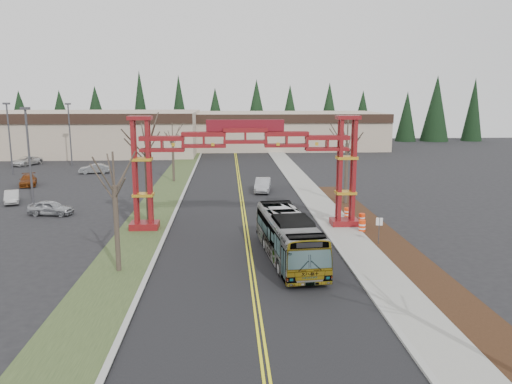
{
  "coord_description": "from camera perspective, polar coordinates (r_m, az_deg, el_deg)",
  "views": [
    {
      "loc": [
        -1.37,
        -20.6,
        10.48
      ],
      "look_at": [
        0.51,
        12.37,
        4.02
      ],
      "focal_mm": 35.0,
      "sensor_mm": 36.0,
      "label": 1
    }
  ],
  "objects": [
    {
      "name": "lane_line_right",
      "position": [
        46.8,
        -1.36,
        -1.85
      ],
      "size": [
        0.12,
        100.0,
        0.01
      ],
      "primitive_type": "cube",
      "color": "yellow",
      "rests_on": "road"
    },
    {
      "name": "gateway_arch",
      "position": [
        38.88,
        -1.22,
        4.42
      ],
      "size": [
        18.2,
        1.6,
        8.9
      ],
      "color": "maroon",
      "rests_on": "ground"
    },
    {
      "name": "barrel_south",
      "position": [
        39.41,
        12.03,
        -3.87
      ],
      "size": [
        0.53,
        0.53,
        0.98
      ],
      "color": "#FF3C0E",
      "rests_on": "ground"
    },
    {
      "name": "bare_tree_median_mid",
      "position": [
        41.55,
        -12.47,
        4.89
      ],
      "size": [
        3.49,
        3.49,
        8.54
      ],
      "color": "#382D26",
      "rests_on": "ground"
    },
    {
      "name": "barrel_mid",
      "position": [
        41.68,
        12.0,
        -3.07
      ],
      "size": [
        0.52,
        0.52,
        0.96
      ],
      "color": "#FF3C0E",
      "rests_on": "ground"
    },
    {
      "name": "grass_median",
      "position": [
        47.24,
        -11.25,
        -1.92
      ],
      "size": [
        4.0,
        110.0,
        0.08
      ],
      "primitive_type": "cube",
      "color": "#304120",
      "rests_on": "ground"
    },
    {
      "name": "light_pole_far",
      "position": [
        79.0,
        -20.52,
        6.66
      ],
      "size": [
        0.81,
        0.4,
        9.29
      ],
      "color": "#3F3F44",
      "rests_on": "ground"
    },
    {
      "name": "parked_car_far_a",
      "position": [
        70.94,
        -17.99,
        2.56
      ],
      "size": [
        4.14,
        1.99,
        1.31
      ],
      "primitive_type": "imported",
      "rotation": [
        0.0,
        0.0,
        4.87
      ],
      "color": "#919598",
      "rests_on": "ground"
    },
    {
      "name": "barrel_north",
      "position": [
        43.76,
        10.34,
        -2.37
      ],
      "size": [
        0.49,
        0.49,
        0.91
      ],
      "color": "#FF3C0E",
      "rests_on": "ground"
    },
    {
      "name": "road",
      "position": [
        46.8,
        -1.5,
        -1.87
      ],
      "size": [
        12.0,
        110.0,
        0.02
      ],
      "primitive_type": "cube",
      "color": "black",
      "rests_on": "ground"
    },
    {
      "name": "silver_sedan",
      "position": [
        54.7,
        0.79,
        0.82
      ],
      "size": [
        2.19,
        4.74,
        1.51
      ],
      "primitive_type": "imported",
      "rotation": [
        0.0,
        0.0,
        -0.13
      ],
      "color": "#A5A8AD",
      "rests_on": "ground"
    },
    {
      "name": "parked_car_mid_a",
      "position": [
        64.22,
        -24.6,
        1.23
      ],
      "size": [
        3.03,
        4.69,
        1.26
      ],
      "primitive_type": "imported",
      "rotation": [
        0.0,
        0.0,
        0.31
      ],
      "color": "#6E320F",
      "rests_on": "ground"
    },
    {
      "name": "parked_car_near_a",
      "position": [
        47.65,
        -22.41,
        -1.67
      ],
      "size": [
        4.1,
        2.16,
        1.33
      ],
      "primitive_type": "imported",
      "rotation": [
        0.0,
        0.0,
        1.41
      ],
      "color": "#A6A9AE",
      "rests_on": "ground"
    },
    {
      "name": "landscape_strip",
      "position": [
        34.33,
        16.74,
        -7.09
      ],
      "size": [
        2.6,
        50.0,
        0.12
      ],
      "primitive_type": "cube",
      "color": "black",
      "rests_on": "ground"
    },
    {
      "name": "sidewalk_right",
      "position": [
        47.62,
        7.68,
        -1.66
      ],
      "size": [
        2.6,
        110.0,
        0.14
      ],
      "primitive_type": "cube",
      "color": "gray",
      "rests_on": "ground"
    },
    {
      "name": "parked_car_far_b",
      "position": [
        82.92,
        -24.74,
        3.24
      ],
      "size": [
        3.98,
        5.26,
        1.33
      ],
      "primitive_type": "imported",
      "rotation": [
        0.0,
        0.0,
        -0.43
      ],
      "color": "silver",
      "rests_on": "ground"
    },
    {
      "name": "bare_tree_median_near",
      "position": [
        30.23,
        -15.88,
        0.64
      ],
      "size": [
        3.03,
        3.03,
        7.26
      ],
      "color": "#382D26",
      "rests_on": "ground"
    },
    {
      "name": "transit_bus",
      "position": [
        32.16,
        3.75,
        -5.15
      ],
      "size": [
        3.55,
        11.04,
        3.02
      ],
      "primitive_type": "imported",
      "rotation": [
        0.0,
        0.0,
        0.09
      ],
      "color": "#A6A8AE",
      "rests_on": "ground"
    },
    {
      "name": "retail_building_east",
      "position": [
        101.43,
        3.21,
        7.1
      ],
      "size": [
        38.0,
        20.3,
        7.0
      ],
      "color": "#BBA88F",
      "rests_on": "ground"
    },
    {
      "name": "street_sign",
      "position": [
        36.13,
        13.9,
        -3.74
      ],
      "size": [
        0.45,
        0.14,
        2.01
      ],
      "color": "#3F3F44",
      "rests_on": "ground"
    },
    {
      "name": "retail_building_west",
      "position": [
        97.11,
        -20.53,
        6.4
      ],
      "size": [
        46.0,
        22.3,
        7.5
      ],
      "color": "#BBA88F",
      "rests_on": "ground"
    },
    {
      "name": "ground",
      "position": [
        23.15,
        0.5,
        -15.85
      ],
      "size": [
        200.0,
        200.0,
        0.0
      ],
      "primitive_type": "plane",
      "color": "black",
      "rests_on": "ground"
    },
    {
      "name": "lane_line_left",
      "position": [
        46.8,
        -1.65,
        -1.85
      ],
      "size": [
        0.12,
        100.0,
        0.01
      ],
      "primitive_type": "cube",
      "color": "yellow",
      "rests_on": "road"
    },
    {
      "name": "curb_right",
      "position": [
        47.37,
        5.96,
        -1.69
      ],
      "size": [
        0.3,
        110.0,
        0.15
      ],
      "primitive_type": "cube",
      "color": "#A3A49F",
      "rests_on": "ground"
    },
    {
      "name": "parked_car_near_b",
      "position": [
        54.56,
        -26.12,
        -0.5
      ],
      "size": [
        2.49,
        3.94,
        1.23
      ],
      "primitive_type": "imported",
      "rotation": [
        0.0,
        0.0,
        0.35
      ],
      "color": "#BDBDBD",
      "rests_on": "ground"
    },
    {
      "name": "bare_tree_right_far",
      "position": [
        48.41,
        10.39,
        5.42
      ],
      "size": [
        3.44,
        3.44,
        8.18
      ],
      "color": "#382D26",
      "rests_on": "ground"
    },
    {
      "name": "light_pole_mid",
      "position": [
        73.65,
        -26.38,
        6.03
      ],
      "size": [
        0.82,
        0.41,
        9.48
      ],
      "color": "#3F3F44",
      "rests_on": "ground"
    },
    {
      "name": "conifer_treeline",
      "position": [
        112.68,
        -2.46,
        9.02
      ],
      "size": [
        116.1,
        5.6,
        13.0
      ],
      "color": "black",
      "rests_on": "ground"
    },
    {
      "name": "curb_left",
      "position": [
        47.01,
        -9.02,
        -1.87
      ],
      "size": [
        0.3,
        110.0,
        0.15
      ],
      "primitive_type": "cube",
      "color": "#A3A49F",
      "rests_on": "ground"
    },
    {
      "name": "bare_tree_median_far",
      "position": [
        61.24,
        -9.51,
        5.94
      ],
      "size": [
        2.97,
        2.97,
        7.17
      ],
      "color": "#382D26",
      "rests_on": "ground"
    },
    {
      "name": "light_pole_near",
      "position": [
        50.98,
        -24.54,
        4.37
      ],
      "size": [
        0.81,
        0.41,
        9.38
      ],
      "color": "#3F3F44",
      "rests_on": "ground"
    }
  ]
}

